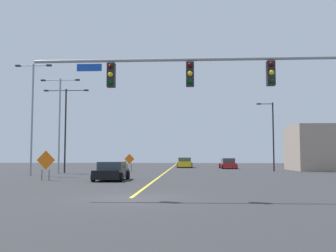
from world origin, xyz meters
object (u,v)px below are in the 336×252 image
Objects in this scene: street_lamp_near_right at (272,133)px; construction_sign_right_lane at (46,161)px; construction_sign_left_shoulder at (129,160)px; car_black_near at (112,171)px; street_lamp_mid_right at (32,111)px; street_lamp_mid_left at (60,117)px; street_lamp_far_right at (66,122)px; car_yellow_mid at (185,163)px; car_red_far at (228,164)px; traffic_signal_assembly at (231,82)px.

construction_sign_right_lane is at bearing -141.46° from street_lamp_near_right.
construction_sign_left_shoulder reaches higher than car_black_near.
construction_sign_left_shoulder is (7.23, 8.59, -4.44)m from street_lamp_mid_right.
street_lamp_mid_left is at bearing 75.07° from street_lamp_mid_right.
street_lamp_mid_left is 22.56m from street_lamp_near_right.
street_lamp_mid_right reaches higher than street_lamp_mid_left.
street_lamp_mid_right is 5.34m from street_lamp_far_right.
street_lamp_near_right is 15.90m from construction_sign_left_shoulder.
car_yellow_mid is at bearing 55.96° from street_lamp_mid_left.
car_red_far is at bearing 56.93° from construction_sign_right_lane.
street_lamp_far_right reaches higher than construction_sign_left_shoulder.
street_lamp_mid_left reaches higher than construction_sign_right_lane.
street_lamp_mid_left is at bearing -124.04° from car_yellow_mid.
car_black_near is at bearing -52.16° from street_lamp_mid_left.
traffic_signal_assembly reaches higher than car_black_near.
construction_sign_left_shoulder is at bearing 93.83° from car_black_near.
street_lamp_mid_left is (1.05, 3.95, -0.22)m from street_lamp_mid_right.
street_lamp_near_right is 21.29m from car_black_near.
car_red_far is 25.46m from car_black_near.
traffic_signal_assembly is 3.22× the size of car_yellow_mid.
street_lamp_far_right is 11.54m from construction_sign_right_lane.
traffic_signal_assembly is 1.82× the size of street_lamp_near_right.
car_yellow_mid is at bearing 70.62° from construction_sign_right_lane.
street_lamp_mid_right is 1.16× the size of street_lamp_far_right.
street_lamp_mid_left reaches higher than car_red_far.
street_lamp_near_right is (21.55, 4.70, -0.88)m from street_lamp_far_right.
traffic_signal_assembly is at bearing -95.51° from car_red_far.
traffic_signal_assembly is 13.78m from car_black_near.
street_lamp_near_right is 15.75m from car_yellow_mid.
construction_sign_right_lane is at bearing -75.74° from street_lamp_mid_left.
street_lamp_near_right is 1.87× the size of car_black_near.
traffic_signal_assembly is 25.53m from street_lamp_far_right.
street_lamp_far_right reaches higher than traffic_signal_assembly.
street_lamp_near_right is at bearing 45.76° from car_black_near.
traffic_signal_assembly reaches higher than construction_sign_right_lane.
construction_sign_right_lane reaches higher than car_yellow_mid.
car_red_far is 0.94× the size of car_yellow_mid.
street_lamp_mid_right is 24.88m from street_lamp_near_right.
car_black_near is (-10.62, -23.14, 0.02)m from car_red_far.
construction_sign_right_lane is 28.91m from car_yellow_mid.
street_lamp_mid_left is 21.98m from car_yellow_mid.
car_red_far is at bearing -33.39° from car_yellow_mid.
street_lamp_far_right reaches higher than car_yellow_mid.
street_lamp_mid_right is 7.83m from construction_sign_right_lane.
street_lamp_near_right is 9.73m from car_red_far.
construction_sign_right_lane is 4.75m from car_black_near.
car_yellow_mid is (-2.43, 37.75, -4.24)m from traffic_signal_assembly.
construction_sign_left_shoulder is at bearing -175.37° from street_lamp_near_right.
construction_sign_right_lane reaches higher than construction_sign_left_shoulder.
car_black_near is (7.10, -9.13, -4.82)m from street_lamp_mid_left.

